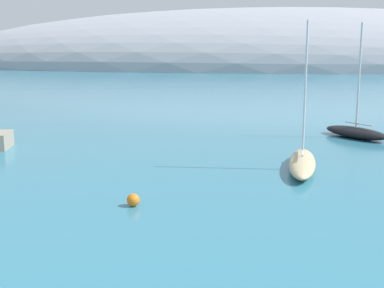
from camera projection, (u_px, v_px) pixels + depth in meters
name	position (u px, v px, depth m)	size (l,w,h in m)	color
distant_ridge	(268.00, 67.00, 189.37)	(260.96, 89.07, 42.10)	#999EA8
sailboat_black_mid_mooring	(356.00, 131.00, 45.68)	(5.96, 6.47, 9.90)	black
sailboat_sand_outer_mooring	(302.00, 162.00, 33.94)	(2.27, 8.50, 9.57)	#C6B284
mooring_buoy_orange	(133.00, 200.00, 26.33)	(0.65, 0.65, 0.65)	orange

